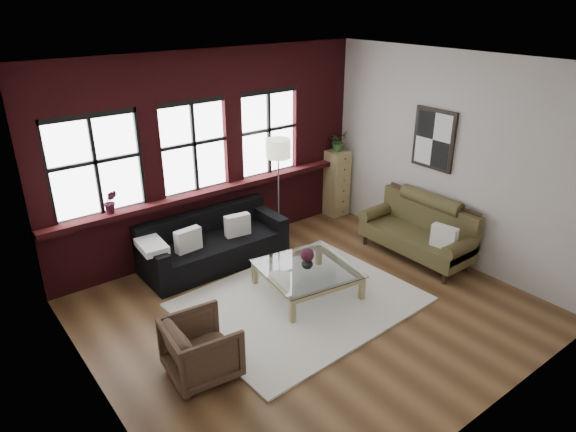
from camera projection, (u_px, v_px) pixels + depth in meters
floor at (309, 310)px, 6.93m from camera, size 5.50×5.50×0.00m
ceiling at (314, 65)px, 5.64m from camera, size 5.50×5.50×0.00m
wall_back at (210, 153)px, 8.10m from camera, size 5.50×0.00×5.50m
wall_front at (496, 284)px, 4.47m from camera, size 5.50×0.00×5.50m
wall_left at (84, 267)px, 4.75m from camera, size 0.00×5.00×5.00m
wall_right at (449, 159)px, 7.82m from camera, size 0.00×5.00×5.00m
brick_backwall at (212, 154)px, 8.06m from camera, size 5.50×0.12×3.20m
sill_ledge at (216, 189)px, 8.21m from camera, size 5.50×0.30×0.08m
window_left at (95, 167)px, 7.00m from camera, size 1.38×0.10×1.50m
window_mid at (193, 148)px, 7.83m from camera, size 1.38×0.10×1.50m
window_right at (268, 134)px, 8.62m from camera, size 1.38×0.10×1.50m
wall_poster at (434, 139)px, 7.92m from camera, size 0.05×0.74×0.94m
shag_rug at (300, 302)px, 7.07m from camera, size 3.14×2.52×0.03m
dark_sofa at (214, 240)px, 7.95m from camera, size 2.25×0.91×0.81m
pillow_a at (188, 240)px, 7.53m from camera, size 0.41×0.18×0.34m
pillow_b at (237, 225)px, 8.01m from camera, size 0.42×0.19×0.34m
vintage_settee at (416, 229)px, 8.11m from camera, size 0.83×1.87×1.00m
pillow_settee at (444, 237)px, 7.60m from camera, size 0.20×0.40×0.34m
armchair at (201, 348)px, 5.64m from camera, size 0.83×0.81×0.69m
coffee_table at (307, 280)px, 7.25m from camera, size 1.39×1.39×0.41m
vase at (307, 263)px, 7.14m from camera, size 0.16×0.16×0.17m
flowers at (307, 255)px, 7.09m from camera, size 0.19×0.19×0.19m
drawer_chest at (336, 183)px, 9.69m from camera, size 0.39×0.39×1.26m
potted_plant_top at (338, 141)px, 9.37m from camera, size 0.36×0.33×0.36m
floor_lamp at (278, 188)px, 8.48m from camera, size 0.40×0.40×1.94m
sill_plant at (111, 202)px, 7.15m from camera, size 0.23×0.20×0.35m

